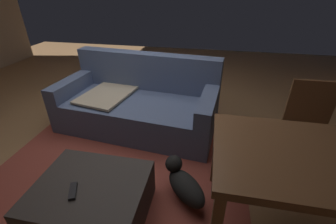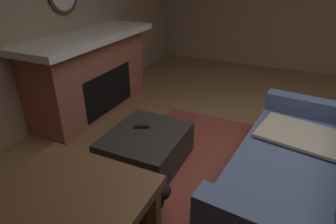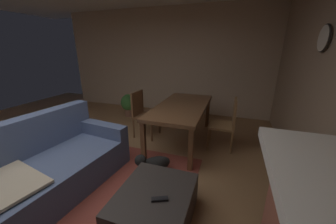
{
  "view_description": "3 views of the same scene",
  "coord_description": "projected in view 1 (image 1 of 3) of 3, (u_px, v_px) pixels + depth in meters",
  "views": [
    {
      "loc": [
        1.01,
        -2.32,
        1.75
      ],
      "look_at": [
        0.75,
        -0.96,
        0.96
      ],
      "focal_mm": 24.37,
      "sensor_mm": 36.0,
      "label": 1
    },
    {
      "loc": [
        2.32,
        0.06,
        1.86
      ],
      "look_at": [
        0.64,
        -0.72,
        0.93
      ],
      "focal_mm": 30.53,
      "sensor_mm": 36.0,
      "label": 2
    },
    {
      "loc": [
        -1.25,
        -1.83,
        1.74
      ],
      "look_at": [
        0.94,
        -1.07,
        0.96
      ],
      "focal_mm": 20.15,
      "sensor_mm": 36.0,
      "label": 3
    }
  ],
  "objects": [
    {
      "name": "dining_chair_north",
      "position": [
        309.0,
        122.0,
        2.3
      ],
      "size": [
        0.45,
        0.45,
        0.93
      ],
      "color": "brown",
      "rests_on": "ground"
    },
    {
      "name": "tv_remote",
      "position": [
        73.0,
        191.0,
        1.72
      ],
      "size": [
        0.11,
        0.17,
        0.02
      ],
      "primitive_type": "cube",
      "rotation": [
        0.0,
        0.0,
        0.43
      ],
      "color": "black",
      "rests_on": "ottoman_coffee_table"
    },
    {
      "name": "area_rug",
      "position": [
        125.0,
        160.0,
        2.57
      ],
      "size": [
        2.6,
        2.0,
        0.01
      ],
      "primitive_type": "cube",
      "color": "brown",
      "rests_on": "ground"
    },
    {
      "name": "floor",
      "position": [
        127.0,
        135.0,
        3.01
      ],
      "size": [
        9.33,
        9.33,
        0.0
      ],
      "primitive_type": "plane",
      "color": "olive"
    },
    {
      "name": "ottoman_coffee_table",
      "position": [
        93.0,
        201.0,
        1.87
      ],
      "size": [
        0.87,
        0.73,
        0.37
      ],
      "primitive_type": "cube",
      "color": "#2D2826",
      "rests_on": "ground"
    },
    {
      "name": "couch",
      "position": [
        139.0,
        104.0,
        3.1
      ],
      "size": [
        2.14,
        1.2,
        0.92
      ],
      "color": "#4C5B7F",
      "rests_on": "ground"
    },
    {
      "name": "small_dog",
      "position": [
        184.0,
        184.0,
        2.05
      ],
      "size": [
        0.47,
        0.49,
        0.31
      ],
      "color": "black",
      "rests_on": "ground"
    }
  ]
}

